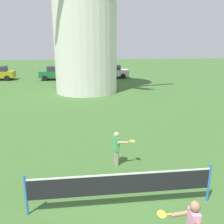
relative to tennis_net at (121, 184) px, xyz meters
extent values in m
cylinder|color=silver|center=(-0.49, 16.12, 5.67)|extent=(5.22, 5.22, 12.72)
cylinder|color=blue|center=(-2.39, 0.00, -0.13)|extent=(0.06, 0.06, 1.10)
cylinder|color=blue|center=(2.39, 0.00, -0.13)|extent=(0.06, 0.06, 1.10)
cube|color=black|center=(0.00, 0.00, -0.01)|extent=(4.75, 0.01, 0.55)
cube|color=white|center=(0.00, 0.00, 0.29)|extent=(4.75, 0.02, 0.04)
cube|color=pink|center=(1.09, -1.83, 0.21)|extent=(0.19, 0.32, 0.55)
sphere|color=#89664C|center=(1.09, -1.83, 0.58)|extent=(0.21, 0.21, 0.21)
cylinder|color=#89664C|center=(0.92, -1.64, 0.29)|extent=(0.43, 0.13, 0.16)
cylinder|color=yellow|center=(0.76, -1.62, 0.29)|extent=(0.22, 0.05, 0.04)
ellipsoid|color=yellow|center=(0.54, -1.60, 0.29)|extent=(0.20, 0.26, 0.03)
cylinder|color=#9E937F|center=(0.18, 2.42, -0.40)|extent=(0.11, 0.11, 0.56)
cylinder|color=#9E937F|center=(0.22, 2.28, -0.40)|extent=(0.11, 0.11, 0.56)
cube|color=#4CB266|center=(0.20, 2.35, 0.13)|extent=(0.22, 0.30, 0.50)
sphere|color=#DBB28E|center=(0.20, 2.35, 0.46)|extent=(0.19, 0.19, 0.19)
cylinder|color=#DBB28E|center=(0.15, 2.52, 0.11)|extent=(0.08, 0.08, 0.37)
cylinder|color=#DBB28E|center=(0.40, 2.25, 0.20)|extent=(0.39, 0.18, 0.14)
cylinder|color=yellow|center=(0.55, 2.29, 0.20)|extent=(0.22, 0.08, 0.04)
ellipsoid|color=yellow|center=(0.76, 2.34, 0.20)|extent=(0.24, 0.28, 0.03)
cylinder|color=black|center=(-9.19, 25.12, -0.38)|extent=(0.60, 0.18, 0.60)
cylinder|color=black|center=(-9.18, 23.42, -0.38)|extent=(0.60, 0.18, 0.60)
cube|color=#1E6638|center=(-3.53, 23.68, -0.03)|extent=(4.25, 1.92, 0.70)
cube|color=#2D333D|center=(-3.53, 23.68, 0.60)|extent=(2.41, 1.62, 0.56)
cylinder|color=black|center=(-2.07, 24.45, -0.38)|extent=(0.61, 0.21, 0.60)
cylinder|color=black|center=(-2.17, 22.75, -0.38)|extent=(0.61, 0.21, 0.60)
cylinder|color=black|center=(-4.90, 24.60, -0.38)|extent=(0.61, 0.21, 0.60)
cylinder|color=black|center=(-4.99, 22.91, -0.38)|extent=(0.61, 0.21, 0.60)
cube|color=silver|center=(2.44, 24.36, -0.03)|extent=(4.51, 1.75, 0.70)
cube|color=#2D333D|center=(2.44, 24.36, 0.60)|extent=(2.53, 1.53, 0.56)
cylinder|color=black|center=(3.96, 25.23, -0.38)|extent=(0.60, 0.19, 0.60)
cylinder|color=black|center=(3.98, 23.53, -0.38)|extent=(0.60, 0.19, 0.60)
cylinder|color=black|center=(0.90, 25.19, -0.38)|extent=(0.60, 0.19, 0.60)
cylinder|color=black|center=(0.92, 23.49, -0.38)|extent=(0.60, 0.19, 0.60)
camera|label=1|loc=(-0.94, -5.60, 3.53)|focal=39.98mm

